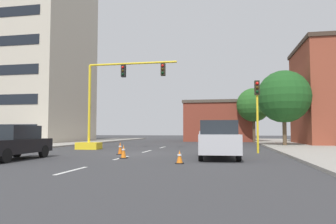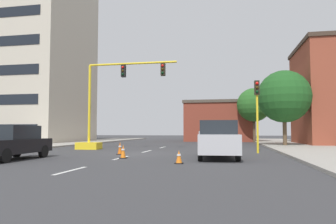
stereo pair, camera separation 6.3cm
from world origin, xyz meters
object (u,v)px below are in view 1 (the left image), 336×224
object	(u,v)px
tree_right_mid	(284,97)
traffic_cone_roadside_b	(180,157)
traffic_signal_gantry	(101,122)
traffic_cone_roadside_c	(120,148)
tree_right_far	(254,105)
traffic_light_pole_right	(257,100)
sedan_black_near_left	(12,142)
traffic_cone_roadside_a	(124,152)
pickup_truck_silver	(218,140)

from	to	relation	value
tree_right_mid	traffic_cone_roadside_b	world-z (taller)	tree_right_mid
traffic_signal_gantry	tree_right_mid	world-z (taller)	tree_right_mid
tree_right_mid	traffic_cone_roadside_c	distance (m)	17.13
tree_right_far	traffic_light_pole_right	bearing A→B (deg)	-93.96
traffic_signal_gantry	traffic_cone_roadside_b	distance (m)	12.35
traffic_cone_roadside_c	tree_right_mid	bearing A→B (deg)	45.05
tree_right_far	sedan_black_near_left	size ratio (longest dim) A/B	1.52
traffic_cone_roadside_b	tree_right_mid	bearing A→B (deg)	65.99
tree_right_mid	tree_right_far	bearing A→B (deg)	100.00
traffic_signal_gantry	traffic_cone_roadside_a	distance (m)	8.73
tree_right_far	tree_right_mid	world-z (taller)	tree_right_mid
traffic_cone_roadside_c	traffic_cone_roadside_a	bearing A→B (deg)	-66.83
traffic_signal_gantry	tree_right_mid	bearing A→B (deg)	24.84
traffic_cone_roadside_a	tree_right_mid	bearing A→B (deg)	53.31
tree_right_far	sedan_black_near_left	world-z (taller)	tree_right_far
traffic_light_pole_right	traffic_cone_roadside_b	distance (m)	9.13
sedan_black_near_left	traffic_cone_roadside_b	xyz separation A→B (m)	(8.63, -0.27, -0.59)
traffic_cone_roadside_b	traffic_light_pole_right	bearing A→B (deg)	61.39
tree_right_far	traffic_cone_roadside_a	distance (m)	26.71
tree_right_far	tree_right_mid	distance (m)	10.73
traffic_cone_roadside_b	traffic_cone_roadside_c	world-z (taller)	traffic_cone_roadside_c
traffic_signal_gantry	tree_right_far	bearing A→B (deg)	53.05
tree_right_mid	traffic_cone_roadside_b	size ratio (longest dim) A/B	11.65
pickup_truck_silver	sedan_black_near_left	distance (m)	10.65
traffic_signal_gantry	sedan_black_near_left	xyz separation A→B (m)	(-0.87, -9.15, -1.29)
sedan_black_near_left	traffic_cone_roadside_a	size ratio (longest dim) A/B	6.14
pickup_truck_silver	traffic_light_pole_right	bearing A→B (deg)	59.90
traffic_cone_roadside_a	traffic_cone_roadside_b	size ratio (longest dim) A/B	1.21
sedan_black_near_left	traffic_cone_roadside_c	xyz separation A→B (m)	(4.21, 4.38, -0.50)
traffic_signal_gantry	sedan_black_near_left	world-z (taller)	traffic_signal_gantry
traffic_signal_gantry	pickup_truck_silver	world-z (taller)	traffic_signal_gantry
tree_right_far	traffic_cone_roadside_b	size ratio (longest dim) A/B	11.37
pickup_truck_silver	traffic_cone_roadside_a	size ratio (longest dim) A/B	7.51
sedan_black_near_left	tree_right_far	bearing A→B (deg)	62.21
sedan_black_near_left	traffic_cone_roadside_a	xyz separation A→B (m)	(5.29, 1.84, -0.53)
tree_right_far	sedan_black_near_left	distance (m)	30.41
traffic_light_pole_right	traffic_cone_roadside_a	distance (m)	9.70
traffic_light_pole_right	traffic_cone_roadside_c	bearing A→B (deg)	-161.50
traffic_light_pole_right	pickup_truck_silver	bearing A→B (deg)	-120.10
traffic_signal_gantry	traffic_light_pole_right	distance (m)	12.07
traffic_light_pole_right	traffic_cone_roadside_a	xyz separation A→B (m)	(-7.43, -5.38, -3.17)
traffic_light_pole_right	pickup_truck_silver	world-z (taller)	traffic_light_pole_right
traffic_cone_roadside_a	traffic_cone_roadside_c	bearing A→B (deg)	113.17
traffic_cone_roadside_c	sedan_black_near_left	bearing A→B (deg)	-133.85
tree_right_mid	pickup_truck_silver	world-z (taller)	tree_right_mid
traffic_signal_gantry	tree_right_far	distance (m)	22.10
pickup_truck_silver	traffic_cone_roadside_a	xyz separation A→B (m)	(-4.94, -1.10, -0.61)
traffic_signal_gantry	traffic_light_pole_right	xyz separation A→B (m)	(11.84, -1.93, 1.35)
tree_right_mid	traffic_cone_roadside_c	xyz separation A→B (m)	(-11.72, -11.74, -4.24)
sedan_black_near_left	traffic_signal_gantry	bearing A→B (deg)	84.55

